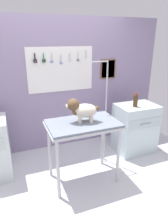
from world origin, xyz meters
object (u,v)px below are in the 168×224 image
Objects in this scene: grooming_arm at (105,118)px; cabinet_right at (135,128)px; grooming_table at (83,129)px; soda_bottle at (136,100)px; dog at (82,110)px.

grooming_arm is 0.75m from cabinet_right.
grooming_arm is at bearing 32.92° from grooming_table.
soda_bottle is at bearing 4.36° from grooming_arm.
cabinet_right is (0.67, 0.11, -0.33)m from grooming_arm.
grooming_table is 2.23× the size of dog.
dog is at bearing -162.60° from soda_bottle.
dog is 1.78× the size of soda_bottle.
grooming_arm is (0.50, 0.32, -0.03)m from grooming_table.
cabinet_right is at bearing 19.03° from dog.
grooming_arm is 0.62m from soda_bottle.
grooming_table is 0.27m from dog.
dog is at bearing -149.67° from grooming_arm.
dog is 0.50× the size of cabinet_right.
dog reaches higher than soda_bottle.
grooming_arm is 6.75× the size of soda_bottle.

